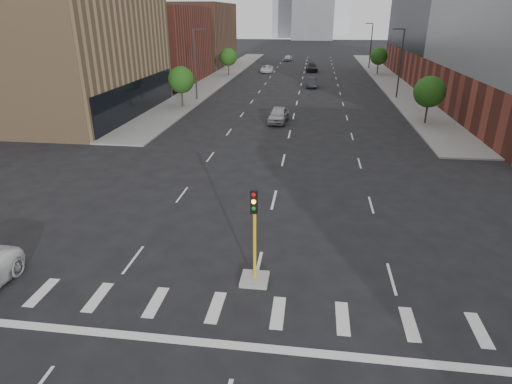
% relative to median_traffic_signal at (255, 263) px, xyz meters
% --- Properties ---
extents(sidewalk_left_far, '(5.00, 92.00, 0.15)m').
position_rel_median_traffic_signal_xyz_m(sidewalk_left_far, '(-15.00, 65.03, -0.90)').
color(sidewalk_left_far, gray).
rests_on(sidewalk_left_far, ground).
extents(sidewalk_right_far, '(5.00, 92.00, 0.15)m').
position_rel_median_traffic_signal_xyz_m(sidewalk_right_far, '(15.00, 65.03, -0.90)').
color(sidewalk_right_far, gray).
rests_on(sidewalk_right_far, ground).
extents(building_left_mid, '(20.00, 24.00, 14.00)m').
position_rel_median_traffic_signal_xyz_m(building_left_mid, '(-27.50, 31.03, 6.03)').
color(building_left_mid, '#987855').
rests_on(building_left_mid, ground).
extents(building_left_far_a, '(20.00, 22.00, 12.00)m').
position_rel_median_traffic_signal_xyz_m(building_left_far_a, '(-27.50, 57.03, 5.03)').
color(building_left_far_a, brown).
rests_on(building_left_far_a, ground).
extents(building_left_far_b, '(20.00, 24.00, 13.00)m').
position_rel_median_traffic_signal_xyz_m(building_left_far_b, '(-27.50, 83.03, 5.53)').
color(building_left_far_b, brown).
rests_on(building_left_far_b, ground).
extents(median_traffic_signal, '(1.20, 1.20, 4.40)m').
position_rel_median_traffic_signal_xyz_m(median_traffic_signal, '(0.00, 0.00, 0.00)').
color(median_traffic_signal, '#999993').
rests_on(median_traffic_signal, ground).
extents(streetlight_right_a, '(1.60, 0.22, 9.07)m').
position_rel_median_traffic_signal_xyz_m(streetlight_right_a, '(13.41, 46.03, 4.04)').
color(streetlight_right_a, '#2D2D30').
rests_on(streetlight_right_a, ground).
extents(streetlight_right_b, '(1.60, 0.22, 9.07)m').
position_rel_median_traffic_signal_xyz_m(streetlight_right_b, '(13.41, 81.03, 4.04)').
color(streetlight_right_b, '#2D2D30').
rests_on(streetlight_right_b, ground).
extents(streetlight_left, '(1.60, 0.22, 9.07)m').
position_rel_median_traffic_signal_xyz_m(streetlight_left, '(-13.41, 41.03, 4.04)').
color(streetlight_left, '#2D2D30').
rests_on(streetlight_left, ground).
extents(tree_left_near, '(3.20, 3.20, 4.85)m').
position_rel_median_traffic_signal_xyz_m(tree_left_near, '(-14.00, 36.03, 2.42)').
color(tree_left_near, '#382619').
rests_on(tree_left_near, ground).
extents(tree_left_far, '(3.20, 3.20, 4.85)m').
position_rel_median_traffic_signal_xyz_m(tree_left_far, '(-14.00, 66.03, 2.42)').
color(tree_left_far, '#382619').
rests_on(tree_left_far, ground).
extents(tree_right_near, '(3.20, 3.20, 4.85)m').
position_rel_median_traffic_signal_xyz_m(tree_right_near, '(14.00, 31.03, 2.42)').
color(tree_right_near, '#382619').
rests_on(tree_right_near, ground).
extents(tree_right_far, '(3.20, 3.20, 4.85)m').
position_rel_median_traffic_signal_xyz_m(tree_right_far, '(14.00, 71.03, 2.42)').
color(tree_right_far, '#382619').
rests_on(tree_right_far, ground).
extents(car_near_left, '(2.23, 4.89, 1.63)m').
position_rel_median_traffic_signal_xyz_m(car_near_left, '(-1.50, 29.87, -0.16)').
color(car_near_left, '#9E9EA2').
rests_on(car_near_left, ground).
extents(car_mid_right, '(1.66, 4.61, 1.51)m').
position_rel_median_traffic_signal_xyz_m(car_mid_right, '(1.78, 54.12, -0.22)').
color(car_mid_right, black).
rests_on(car_mid_right, ground).
extents(car_far_left, '(2.39, 4.97, 1.37)m').
position_rel_median_traffic_signal_xyz_m(car_far_left, '(-7.37, 71.78, -0.29)').
color(car_far_left, silver).
rests_on(car_far_left, ground).
extents(car_deep_right, '(2.44, 5.56, 1.59)m').
position_rel_median_traffic_signal_xyz_m(car_deep_right, '(1.50, 74.60, -0.18)').
color(car_deep_right, black).
rests_on(car_deep_right, ground).
extents(car_distant, '(2.12, 4.15, 1.35)m').
position_rel_median_traffic_signal_xyz_m(car_distant, '(-4.67, 94.94, -0.30)').
color(car_distant, silver).
rests_on(car_distant, ground).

